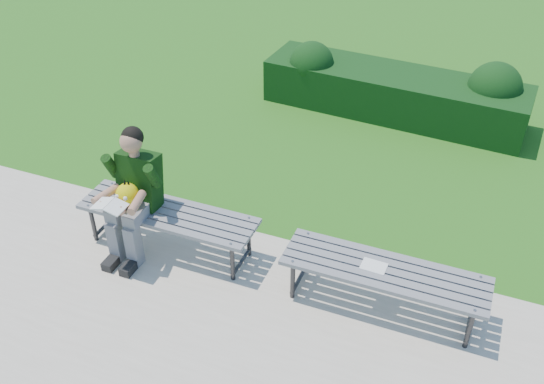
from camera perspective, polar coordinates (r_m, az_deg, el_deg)
ground at (r=6.41m, az=-1.56°, el=-3.87°), size 80.00×80.00×0.00m
walkway at (r=5.31m, az=-9.29°, el=-14.93°), size 30.00×3.50×0.02m
hedge at (r=8.64m, az=11.80°, el=9.40°), size 3.64×1.15×0.92m
bench_left at (r=6.04m, az=-9.77°, el=-2.26°), size 1.80×0.50×0.46m
bench_right at (r=5.42m, az=10.54°, el=-7.59°), size 1.80×0.50×0.46m
seated_boy at (r=5.95m, az=-12.99°, el=0.20°), size 0.56×0.76×1.31m
paper_sheet at (r=5.39m, az=9.57°, el=-6.89°), size 0.23×0.17×0.01m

